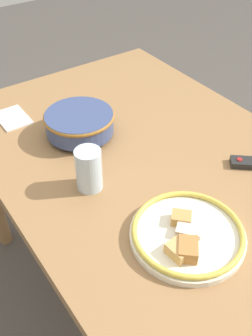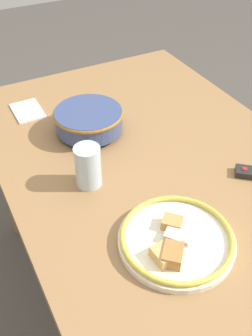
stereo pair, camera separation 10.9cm
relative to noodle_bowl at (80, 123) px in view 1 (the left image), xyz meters
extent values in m
plane|color=#4C4742|center=(0.26, 0.12, -0.81)|extent=(8.00, 8.00, 0.00)
cube|color=olive|center=(0.26, 0.12, -0.07)|extent=(1.43, 0.92, 0.04)
cylinder|color=olive|center=(-0.39, 0.52, -0.45)|extent=(0.06, 0.06, 0.72)
cylinder|color=#384775|center=(0.00, 0.00, -0.04)|extent=(0.10, 0.10, 0.02)
cylinder|color=#384775|center=(0.00, 0.00, 0.00)|extent=(0.23, 0.23, 0.07)
cylinder|color=#9E4C1E|center=(0.00, 0.00, -0.01)|extent=(0.20, 0.20, 0.06)
torus|color=#936023|center=(0.00, 0.00, 0.03)|extent=(0.24, 0.24, 0.01)
cylinder|color=silver|center=(0.54, 0.00, -0.04)|extent=(0.29, 0.29, 0.02)
torus|color=gold|center=(0.54, 0.00, -0.02)|extent=(0.28, 0.28, 0.01)
cube|color=#B2753D|center=(0.58, -0.05, -0.02)|extent=(0.05, 0.06, 0.02)
cube|color=tan|center=(0.58, -0.06, -0.02)|extent=(0.06, 0.05, 0.03)
cube|color=#B2753D|center=(0.59, -0.04, -0.01)|extent=(0.08, 0.08, 0.04)
cube|color=silver|center=(0.56, 0.02, -0.02)|extent=(0.04, 0.04, 0.01)
cube|color=tan|center=(0.51, 0.01, -0.02)|extent=(0.06, 0.06, 0.03)
cube|color=silver|center=(0.54, 0.00, -0.02)|extent=(0.08, 0.08, 0.02)
cylinder|color=red|center=(0.42, 0.32, -0.03)|extent=(0.02, 0.02, 0.00)
cylinder|color=silver|center=(0.24, -0.10, 0.01)|extent=(0.08, 0.08, 0.13)
cube|color=white|center=(-0.23, -0.15, -0.05)|extent=(0.14, 0.10, 0.01)
camera|label=1|loc=(0.99, -0.50, 0.73)|focal=42.00mm
camera|label=2|loc=(1.04, -0.40, 0.73)|focal=42.00mm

